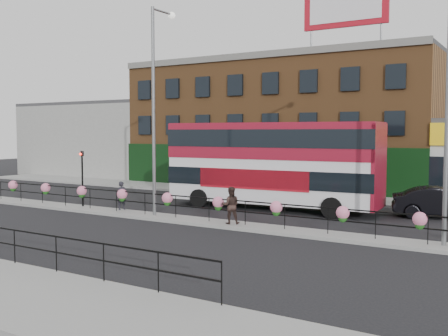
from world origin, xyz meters
The scene contains 15 objects.
ground centered at (0.00, 0.00, 0.00)m, with size 120.00×120.00×0.00m, color black.
north_pavement centered at (0.00, 12.00, 0.07)m, with size 60.00×4.00×0.15m, color gray.
median centered at (0.00, 0.00, 0.07)m, with size 60.00×1.60×0.15m, color gray.
yellow_line_inner centered at (0.00, -9.70, 0.01)m, with size 60.00×0.10×0.01m, color gold.
yellow_line_outer centered at (0.00, -9.88, 0.01)m, with size 60.00×0.10×0.01m, color gold.
brick_building centered at (-4.00, 19.96, 5.13)m, with size 25.00×12.21×10.30m.
warehouse_west centered at (-24.25, 20.00, 3.65)m, with size 15.50×12.00×7.30m.
billboard centered at (2.50, 14.99, 13.18)m, with size 6.00×0.29×4.40m.
median_railing centered at (0.00, 0.00, 1.05)m, with size 30.04×0.56×1.23m.
double_decker_bus centered at (1.48, 5.81, 3.04)m, with size 12.38×3.58×4.96m.
car centered at (10.24, 7.75, 0.80)m, with size 5.13×2.96×1.60m, color black.
pedestrian_a centered at (-5.11, 0.55, 0.93)m, with size 0.52×0.65×1.57m, color #212129.
pedestrian_b centered at (2.28, -0.10, 1.02)m, with size 1.07×1.00×1.74m, color #35241F.
lamp_column_west centered at (-2.39, 0.30, 6.44)m, with size 0.38×1.86×10.62m.
traffic_light_median centered at (-8.00, 0.39, 2.47)m, with size 0.15×0.28×3.65m.
Camera 1 is at (14.72, -20.91, 4.46)m, focal length 42.00 mm.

